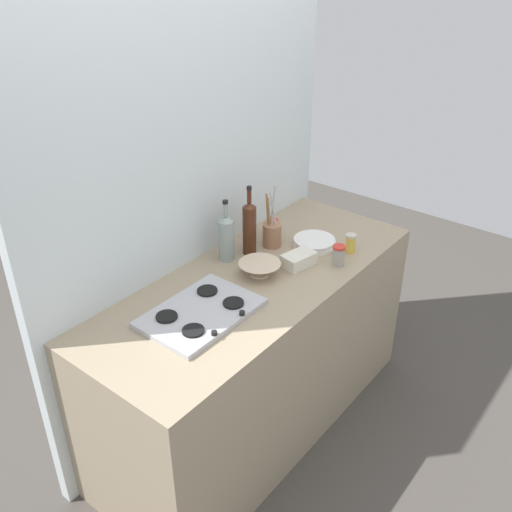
{
  "coord_description": "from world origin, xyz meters",
  "views": [
    {
      "loc": [
        -1.76,
        -1.4,
        2.31
      ],
      "look_at": [
        0.0,
        0.0,
        1.02
      ],
      "focal_mm": 39.93,
      "sensor_mm": 36.0,
      "label": 1
    }
  ],
  "objects_px": {
    "butter_dish": "(299,260)",
    "utensil_crock": "(272,233)",
    "condiment_jar_rear": "(273,228)",
    "wine_bottle_leftmost": "(226,237)",
    "wine_bottle_mid_left": "(249,227)",
    "condiment_jar_front": "(350,243)",
    "plate_stack": "(315,242)",
    "condiment_jar_spare": "(339,255)",
    "stovetop_hob": "(201,313)",
    "mixing_bowl": "(260,268)"
  },
  "relations": [
    {
      "from": "wine_bottle_leftmost",
      "to": "utensil_crock",
      "type": "relative_size",
      "value": 0.99
    },
    {
      "from": "utensil_crock",
      "to": "condiment_jar_rear",
      "type": "relative_size",
      "value": 3.25
    },
    {
      "from": "wine_bottle_leftmost",
      "to": "plate_stack",
      "type": "bearing_deg",
      "value": -35.15
    },
    {
      "from": "stovetop_hob",
      "to": "condiment_jar_spare",
      "type": "bearing_deg",
      "value": -17.87
    },
    {
      "from": "condiment_jar_front",
      "to": "condiment_jar_rear",
      "type": "distance_m",
      "value": 0.42
    },
    {
      "from": "wine_bottle_mid_left",
      "to": "condiment_jar_front",
      "type": "xyz_separation_m",
      "value": [
        0.32,
        -0.39,
        -0.09
      ]
    },
    {
      "from": "butter_dish",
      "to": "condiment_jar_spare",
      "type": "distance_m",
      "value": 0.19
    },
    {
      "from": "wine_bottle_mid_left",
      "to": "condiment_jar_front",
      "type": "distance_m",
      "value": 0.51
    },
    {
      "from": "stovetop_hob",
      "to": "butter_dish",
      "type": "xyz_separation_m",
      "value": [
        0.59,
        -0.09,
        0.02
      ]
    },
    {
      "from": "plate_stack",
      "to": "condiment_jar_spare",
      "type": "xyz_separation_m",
      "value": [
        -0.08,
        -0.19,
        0.03
      ]
    },
    {
      "from": "butter_dish",
      "to": "utensil_crock",
      "type": "bearing_deg",
      "value": 70.45
    },
    {
      "from": "stovetop_hob",
      "to": "condiment_jar_rear",
      "type": "height_order",
      "value": "condiment_jar_rear"
    },
    {
      "from": "stovetop_hob",
      "to": "utensil_crock",
      "type": "distance_m",
      "value": 0.69
    },
    {
      "from": "butter_dish",
      "to": "utensil_crock",
      "type": "relative_size",
      "value": 0.51
    },
    {
      "from": "butter_dish",
      "to": "condiment_jar_front",
      "type": "distance_m",
      "value": 0.3
    },
    {
      "from": "condiment_jar_front",
      "to": "condiment_jar_spare",
      "type": "distance_m",
      "value": 0.15
    },
    {
      "from": "stovetop_hob",
      "to": "butter_dish",
      "type": "relative_size",
      "value": 3.05
    },
    {
      "from": "wine_bottle_mid_left",
      "to": "utensil_crock",
      "type": "xyz_separation_m",
      "value": [
        0.13,
        -0.04,
        -0.07
      ]
    },
    {
      "from": "plate_stack",
      "to": "wine_bottle_leftmost",
      "type": "xyz_separation_m",
      "value": [
        -0.38,
        0.27,
        0.1
      ]
    },
    {
      "from": "utensil_crock",
      "to": "condiment_jar_front",
      "type": "bearing_deg",
      "value": -61.31
    },
    {
      "from": "stovetop_hob",
      "to": "condiment_jar_spare",
      "type": "xyz_separation_m",
      "value": [
        0.72,
        -0.23,
        0.04
      ]
    },
    {
      "from": "wine_bottle_leftmost",
      "to": "mixing_bowl",
      "type": "relative_size",
      "value": 1.58
    },
    {
      "from": "plate_stack",
      "to": "condiment_jar_rear",
      "type": "distance_m",
      "value": 0.24
    },
    {
      "from": "wine_bottle_mid_left",
      "to": "utensil_crock",
      "type": "relative_size",
      "value": 1.13
    },
    {
      "from": "wine_bottle_leftmost",
      "to": "wine_bottle_mid_left",
      "type": "relative_size",
      "value": 0.88
    },
    {
      "from": "mixing_bowl",
      "to": "butter_dish",
      "type": "bearing_deg",
      "value": -26.75
    },
    {
      "from": "plate_stack",
      "to": "mixing_bowl",
      "type": "relative_size",
      "value": 1.1
    },
    {
      "from": "wine_bottle_mid_left",
      "to": "condiment_jar_spare",
      "type": "xyz_separation_m",
      "value": [
        0.18,
        -0.41,
        -0.09
      ]
    },
    {
      "from": "wine_bottle_leftmost",
      "to": "condiment_jar_rear",
      "type": "distance_m",
      "value": 0.34
    },
    {
      "from": "mixing_bowl",
      "to": "plate_stack",
      "type": "bearing_deg",
      "value": -6.85
    },
    {
      "from": "wine_bottle_leftmost",
      "to": "condiment_jar_spare",
      "type": "xyz_separation_m",
      "value": [
        0.29,
        -0.46,
        -0.07
      ]
    },
    {
      "from": "wine_bottle_mid_left",
      "to": "wine_bottle_leftmost",
      "type": "bearing_deg",
      "value": 158.07
    },
    {
      "from": "stovetop_hob",
      "to": "utensil_crock",
      "type": "height_order",
      "value": "utensil_crock"
    },
    {
      "from": "stovetop_hob",
      "to": "utensil_crock",
      "type": "relative_size",
      "value": 1.55
    },
    {
      "from": "wine_bottle_mid_left",
      "to": "stovetop_hob",
      "type": "bearing_deg",
      "value": -161.87
    },
    {
      "from": "wine_bottle_leftmost",
      "to": "utensil_crock",
      "type": "xyz_separation_m",
      "value": [
        0.25,
        -0.09,
        -0.05
      ]
    },
    {
      "from": "mixing_bowl",
      "to": "utensil_crock",
      "type": "distance_m",
      "value": 0.3
    },
    {
      "from": "utensil_crock",
      "to": "condiment_jar_front",
      "type": "relative_size",
      "value": 3.25
    },
    {
      "from": "stovetop_hob",
      "to": "butter_dish",
      "type": "distance_m",
      "value": 0.6
    },
    {
      "from": "wine_bottle_mid_left",
      "to": "butter_dish",
      "type": "distance_m",
      "value": 0.29
    },
    {
      "from": "butter_dish",
      "to": "condiment_jar_rear",
      "type": "relative_size",
      "value": 1.65
    },
    {
      "from": "condiment_jar_rear",
      "to": "plate_stack",
      "type": "bearing_deg",
      "value": -78.05
    },
    {
      "from": "utensil_crock",
      "to": "condiment_jar_spare",
      "type": "xyz_separation_m",
      "value": [
        0.05,
        -0.37,
        -0.02
      ]
    },
    {
      "from": "utensil_crock",
      "to": "condiment_jar_rear",
      "type": "height_order",
      "value": "utensil_crock"
    },
    {
      "from": "wine_bottle_leftmost",
      "to": "condiment_jar_front",
      "type": "height_order",
      "value": "wine_bottle_leftmost"
    },
    {
      "from": "wine_bottle_leftmost",
      "to": "butter_dish",
      "type": "relative_size",
      "value": 1.95
    },
    {
      "from": "wine_bottle_leftmost",
      "to": "wine_bottle_mid_left",
      "type": "bearing_deg",
      "value": -21.93
    },
    {
      "from": "butter_dish",
      "to": "condiment_jar_front",
      "type": "height_order",
      "value": "condiment_jar_front"
    },
    {
      "from": "condiment_jar_front",
      "to": "condiment_jar_spare",
      "type": "bearing_deg",
      "value": -172.4
    },
    {
      "from": "wine_bottle_mid_left",
      "to": "condiment_jar_rear",
      "type": "relative_size",
      "value": 3.67
    }
  ]
}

